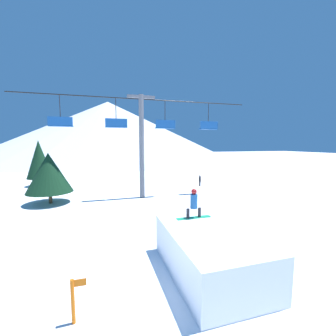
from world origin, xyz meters
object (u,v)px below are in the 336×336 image
at_px(pine_tree_near, 49,173).
at_px(trail_marker, 74,300).
at_px(snowboarder, 194,204).
at_px(distant_skier, 200,180).
at_px(snow_ramp, 210,252).

height_order(pine_tree_near, trail_marker, pine_tree_near).
xyz_separation_m(snowboarder, distant_skier, (6.93, 14.29, -1.56)).
bearing_deg(snowboarder, pine_tree_near, 125.29).
height_order(snowboarder, pine_tree_near, pine_tree_near).
relative_size(pine_tree_near, trail_marker, 3.27).
xyz_separation_m(snowboarder, pine_tree_near, (-7.80, 11.02, 0.27)).
bearing_deg(distant_skier, trail_marker, -124.21).
distance_m(snowboarder, distant_skier, 15.96).
relative_size(snow_ramp, pine_tree_near, 1.17).
height_order(trail_marker, distant_skier, trail_marker).
height_order(snowboarder, trail_marker, snowboarder).
xyz_separation_m(pine_tree_near, distant_skier, (14.73, 3.27, -1.83)).
relative_size(snow_ramp, snowboarder, 3.08).
bearing_deg(snow_ramp, pine_tree_near, 121.71).
bearing_deg(snowboarder, distant_skier, 64.14).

